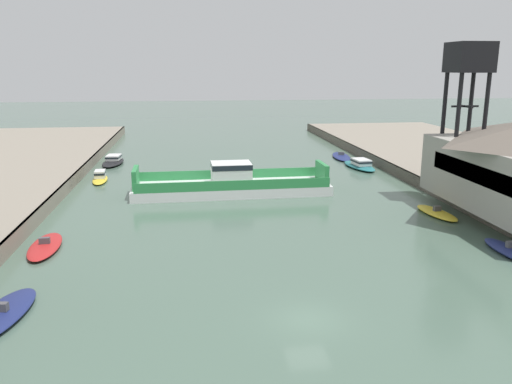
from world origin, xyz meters
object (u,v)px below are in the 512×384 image
moored_boat_near_left (45,246)px  moored_boat_upstream_a (100,177)px  moored_boat_far_right (510,251)px  crane_tower (468,71)px  moored_boat_mid_left (360,165)px  moored_boat_mid_right (1,315)px  moored_boat_far_left (341,156)px  moored_boat_upstream_b (437,213)px  moored_boat_near_right (113,161)px  chain_ferry (231,184)px

moored_boat_near_left → moored_boat_upstream_a: size_ratio=1.11×
moored_boat_far_right → crane_tower: (4.11, 16.00, 13.68)m
moored_boat_mid_left → crane_tower: 24.24m
moored_boat_mid_right → moored_boat_far_left: moored_boat_mid_right is taller
moored_boat_mid_right → moored_boat_upstream_b: 39.57m
moored_boat_near_right → moored_boat_upstream_a: moored_boat_near_right is taller
moored_boat_upstream_a → moored_boat_upstream_b: size_ratio=0.98×
chain_ferry → moored_boat_near_left: (-16.59, -16.86, -0.84)m
moored_boat_upstream_b → chain_ferry: bearing=149.3°
moored_boat_mid_right → moored_boat_far_right: 36.58m
moored_boat_upstream_a → moored_boat_upstream_b: moored_boat_upstream_a is taller
moored_boat_mid_left → moored_boat_upstream_b: moored_boat_mid_left is taller
moored_boat_near_right → moored_boat_far_right: bearing=-50.2°
moored_boat_mid_left → moored_boat_upstream_a: (-36.21, -3.81, -0.03)m
chain_ferry → moored_boat_near_right: size_ratio=2.86×
moored_boat_near_right → moored_boat_upstream_b: 48.36m
moored_boat_near_right → moored_boat_far_left: bearing=1.2°
moored_boat_near_right → moored_boat_upstream_a: (-0.07, -11.82, -0.00)m
chain_ferry → moored_boat_mid_left: 23.61m
chain_ferry → moored_boat_near_left: bearing=-134.5°
moored_boat_near_left → moored_boat_mid_left: 46.97m
moored_boat_near_left → moored_boat_far_right: 37.18m
moored_boat_mid_left → moored_boat_far_right: moored_boat_mid_left is taller
moored_boat_near_right → crane_tower: bearing=-34.4°
moored_boat_upstream_b → moored_boat_far_right: bearing=-87.6°
moored_boat_far_left → moored_boat_upstream_a: moored_boat_upstream_a is taller
moored_boat_far_left → crane_tower: bearing=-81.0°
moored_boat_upstream_b → crane_tower: size_ratio=0.42×
moored_boat_far_right → moored_boat_upstream_a: size_ratio=0.98×
moored_boat_near_right → moored_boat_mid_right: 49.67m
moored_boat_mid_left → crane_tower: (4.33, -19.68, 13.47)m
moored_boat_near_right → crane_tower: 50.86m
moored_boat_far_right → moored_boat_upstream_a: (-36.43, 31.87, 0.18)m
moored_boat_far_left → crane_tower: crane_tower is taller
crane_tower → moored_boat_near_right: bearing=145.6°
moored_boat_near_left → moored_boat_upstream_b: 36.58m
chain_ferry → moored_boat_mid_left: chain_ferry is taller
crane_tower → chain_ferry: bearing=164.0°
moored_boat_mid_left → moored_boat_upstream_a: 36.41m
moored_boat_near_left → moored_boat_far_left: 52.80m
moored_boat_mid_right → crane_tower: 47.82m
moored_boat_near_left → crane_tower: bearing=13.7°
moored_boat_near_right → moored_boat_far_right: 56.84m
moored_boat_mid_right → moored_boat_far_left: 61.76m
moored_boat_far_right → moored_boat_upstream_b: size_ratio=0.96×
moored_boat_far_right → moored_boat_upstream_b: 11.28m
moored_boat_near_left → moored_boat_mid_right: bearing=-87.2°
moored_boat_upstream_a → crane_tower: (40.54, -15.87, 13.50)m
moored_boat_far_left → moored_boat_upstream_b: (-0.07, -33.16, -0.02)m
moored_boat_near_left → crane_tower: crane_tower is taller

